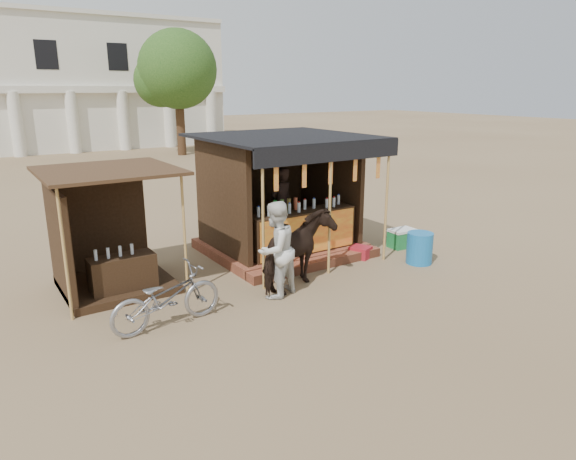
# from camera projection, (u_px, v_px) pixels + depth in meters

# --- Properties ---
(ground) EXTENTS (120.00, 120.00, 0.00)m
(ground) POSITION_uv_depth(u_px,v_px,m) (337.00, 309.00, 9.18)
(ground) COLOR #846B4C
(ground) RESTS_ON ground
(main_stall) EXTENTS (3.60, 3.61, 2.78)m
(main_stall) POSITION_uv_depth(u_px,v_px,m) (283.00, 210.00, 12.14)
(main_stall) COLOR #964C31
(main_stall) RESTS_ON ground
(secondary_stall) EXTENTS (2.40, 2.40, 2.38)m
(secondary_stall) POSITION_uv_depth(u_px,v_px,m) (104.00, 248.00, 9.87)
(secondary_stall) COLOR #321F12
(secondary_stall) RESTS_ON ground
(cow) EXTENTS (1.96, 1.46, 1.51)m
(cow) POSITION_uv_depth(u_px,v_px,m) (298.00, 252.00, 9.94)
(cow) COLOR black
(cow) RESTS_ON ground
(motorbike) EXTENTS (1.98, 0.84, 1.01)m
(motorbike) POSITION_uv_depth(u_px,v_px,m) (166.00, 298.00, 8.40)
(motorbike) COLOR gray
(motorbike) RESTS_ON ground
(bystander) EXTENTS (1.08, 0.96, 1.84)m
(bystander) POSITION_uv_depth(u_px,v_px,m) (276.00, 250.00, 9.53)
(bystander) COLOR silver
(bystander) RESTS_ON ground
(blue_barrel) EXTENTS (0.64, 0.64, 0.71)m
(blue_barrel) POSITION_uv_depth(u_px,v_px,m) (420.00, 248.00, 11.50)
(blue_barrel) COLOR #1666AA
(blue_barrel) RESTS_ON ground
(red_crate) EXTENTS (0.53, 0.56, 0.27)m
(red_crate) POSITION_uv_depth(u_px,v_px,m) (360.00, 252.00, 11.92)
(red_crate) COLOR maroon
(red_crate) RESTS_ON ground
(cooler) EXTENTS (0.66, 0.47, 0.46)m
(cooler) POSITION_uv_depth(u_px,v_px,m) (402.00, 238.00, 12.69)
(cooler) COLOR #1B7938
(cooler) RESTS_ON ground
(background_building) EXTENTS (26.00, 7.45, 8.18)m
(background_building) POSITION_uv_depth(u_px,v_px,m) (4.00, 85.00, 31.14)
(background_building) COLOR silver
(background_building) RESTS_ON ground
(tree) EXTENTS (4.50, 4.40, 7.00)m
(tree) POSITION_uv_depth(u_px,v_px,m) (174.00, 72.00, 28.82)
(tree) COLOR #382314
(tree) RESTS_ON ground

